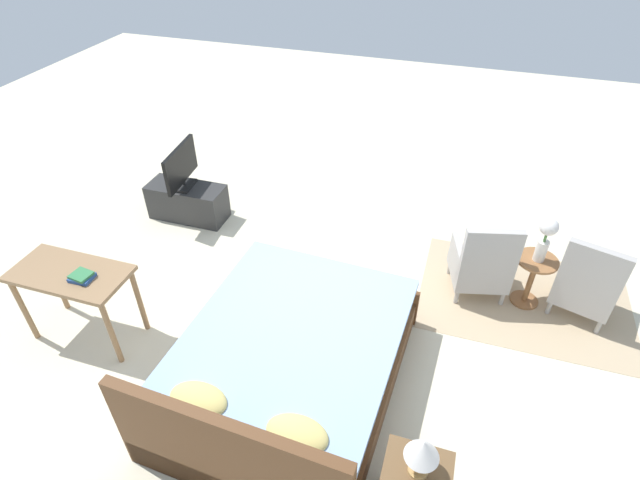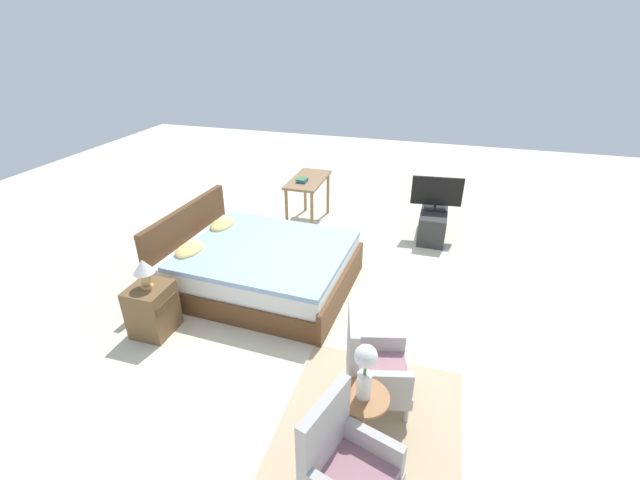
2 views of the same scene
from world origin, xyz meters
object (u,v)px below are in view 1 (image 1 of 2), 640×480
tv_stand (188,202)px  armchair_by_window_right (482,264)px  vanity_desk (73,282)px  book_stack (82,277)px  side_table (532,276)px  table_lamp (422,453)px  armchair_by_window_left (587,284)px  flower_vase (546,235)px  bed (289,364)px  tv_flatscreen (181,167)px

tv_stand → armchair_by_window_right: bearing=174.6°
vanity_desk → book_stack: book_stack is taller
side_table → tv_stand: 4.08m
table_lamp → book_stack: 3.10m
armchair_by_window_left → table_lamp: bearing=62.4°
armchair_by_window_right → flower_vase: flower_vase is taller
bed → table_lamp: size_ratio=6.89×
bed → armchair_by_window_right: (-1.45, -1.71, 0.09)m
bed → vanity_desk: 2.07m
bed → book_stack: 1.93m
armchair_by_window_right → side_table: bearing=-178.2°
bed → tv_stand: 2.95m
table_lamp → bed: bearing=-32.6°
bed → table_lamp: bed is taller
tv_flatscreen → vanity_desk: 2.04m
tv_stand → book_stack: book_stack is taller
book_stack → tv_flatscreen: bearing=-82.9°
armchair_by_window_left → vanity_desk: armchair_by_window_left is taller
bed → flower_vase: 2.65m
bed → armchair_by_window_right: size_ratio=2.47×
flower_vase → vanity_desk: 4.34m
bed → flower_vase: size_ratio=4.76×
tv_stand → flower_vase: bearing=175.5°
table_lamp → armchair_by_window_left: bearing=-117.6°
armchair_by_window_left → flower_vase: flower_vase is taller
armchair_by_window_left → flower_vase: (0.49, -0.02, 0.47)m
armchair_by_window_left → tv_flatscreen: (4.56, -0.34, 0.34)m
bed → tv_stand: bed is taller
table_lamp → book_stack: bearing=-13.1°
armchair_by_window_right → book_stack: 3.76m
armchair_by_window_left → side_table: bearing=-1.8°
armchair_by_window_right → table_lamp: (0.29, 2.44, 0.40)m
armchair_by_window_right → table_lamp: bearing=83.2°
table_lamp → vanity_desk: (3.19, -0.75, -0.13)m
flower_vase → vanity_desk: bearing=23.3°
armchair_by_window_left → tv_flatscreen: size_ratio=1.21×
flower_vase → vanity_desk: (3.98, 1.71, -0.19)m
armchair_by_window_left → armchair_by_window_right: 0.99m
vanity_desk → book_stack: bearing=166.9°
flower_vase → book_stack: 4.19m
tv_flatscreen → vanity_desk: size_ratio=0.73×
armchair_by_window_left → flower_vase: size_ratio=1.93×
tv_flatscreen → tv_stand: bearing=-174.4°
bed → vanity_desk: bed is taller
bed → side_table: (-1.94, -1.72, 0.05)m
armchair_by_window_left → book_stack: 4.65m
side_table → tv_stand: (4.06, -0.32, -0.13)m
armchair_by_window_right → book_stack: bearing=27.7°
side_table → flower_vase: 0.50m
tv_stand → book_stack: 2.17m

